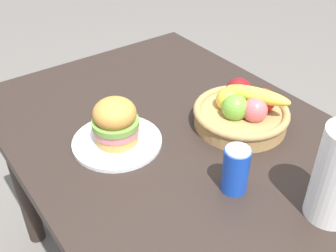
{
  "coord_description": "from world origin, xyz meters",
  "views": [
    {
      "loc": [
        0.69,
        -0.59,
        1.47
      ],
      "look_at": [
        -0.06,
        -0.05,
        0.81
      ],
      "focal_mm": 43.05,
      "sensor_mm": 36.0,
      "label": 1
    }
  ],
  "objects_px": {
    "sandwich": "(115,121)",
    "soda_can": "(236,170)",
    "fruit_basket": "(243,111)",
    "plate": "(117,142)"
  },
  "relations": [
    {
      "from": "soda_can",
      "to": "fruit_basket",
      "type": "distance_m",
      "value": 0.28
    },
    {
      "from": "sandwich",
      "to": "soda_can",
      "type": "height_order",
      "value": "sandwich"
    },
    {
      "from": "plate",
      "to": "soda_can",
      "type": "height_order",
      "value": "soda_can"
    },
    {
      "from": "sandwich",
      "to": "soda_can",
      "type": "relative_size",
      "value": 1.07
    },
    {
      "from": "sandwich",
      "to": "fruit_basket",
      "type": "bearing_deg",
      "value": 68.17
    },
    {
      "from": "sandwich",
      "to": "fruit_basket",
      "type": "distance_m",
      "value": 0.38
    },
    {
      "from": "sandwich",
      "to": "fruit_basket",
      "type": "relative_size",
      "value": 0.47
    },
    {
      "from": "soda_can",
      "to": "fruit_basket",
      "type": "bearing_deg",
      "value": 131.67
    },
    {
      "from": "plate",
      "to": "sandwich",
      "type": "height_order",
      "value": "sandwich"
    },
    {
      "from": "sandwich",
      "to": "soda_can",
      "type": "distance_m",
      "value": 0.36
    }
  ]
}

